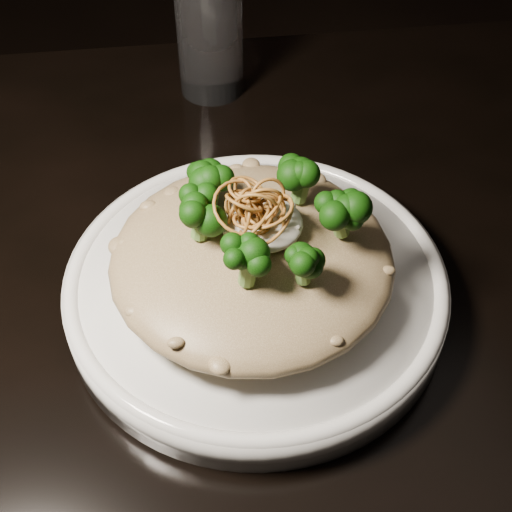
% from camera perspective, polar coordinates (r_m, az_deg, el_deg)
% --- Properties ---
extents(table, '(1.10, 0.80, 0.75)m').
position_cam_1_polar(table, '(0.69, -5.99, -6.70)').
color(table, black).
rests_on(table, ground).
extents(plate, '(0.31, 0.31, 0.03)m').
position_cam_1_polar(plate, '(0.59, -0.00, -2.59)').
color(plate, white).
rests_on(plate, table).
extents(risotto, '(0.22, 0.22, 0.05)m').
position_cam_1_polar(risotto, '(0.56, -0.34, -0.20)').
color(risotto, brown).
rests_on(risotto, plate).
extents(broccoli, '(0.14, 0.14, 0.05)m').
position_cam_1_polar(broccoli, '(0.53, 0.48, 3.68)').
color(broccoli, black).
rests_on(broccoli, risotto).
extents(cheese, '(0.06, 0.06, 0.02)m').
position_cam_1_polar(cheese, '(0.54, 0.48, 2.64)').
color(cheese, silver).
rests_on(cheese, risotto).
extents(shallots, '(0.06, 0.06, 0.04)m').
position_cam_1_polar(shallots, '(0.52, -0.12, 4.66)').
color(shallots, brown).
rests_on(shallots, cheese).
extents(drinking_glass, '(0.08, 0.08, 0.13)m').
position_cam_1_polar(drinking_glass, '(0.81, -3.70, 16.94)').
color(drinking_glass, silver).
rests_on(drinking_glass, table).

